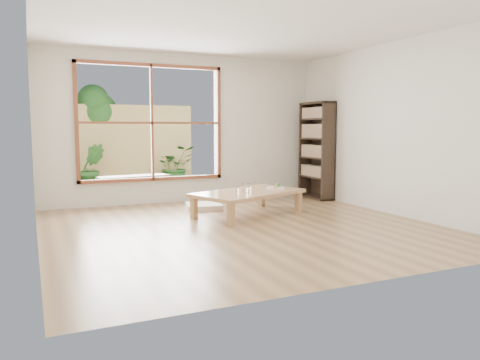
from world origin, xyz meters
The scene contains 15 objects.
ground centered at (0.00, 0.00, 0.00)m, with size 5.00×5.00×0.00m, color #A27D51.
low_table centered at (0.44, 0.75, 0.32)m, with size 1.88×1.48×0.36m.
floor_cushion centered at (0.03, 1.57, 0.04)m, with size 0.56×0.56×0.08m, color silver.
bookshelf centered at (2.34, 1.77, 0.89)m, with size 0.29×0.80×1.79m, color #31241B.
glass_tall centered at (0.35, 0.62, 0.42)m, with size 0.07×0.07×0.12m, color silver.
glass_mid centered at (0.44, 0.88, 0.42)m, with size 0.08×0.08×0.11m, color silver.
glass_short centered at (0.51, 0.87, 0.41)m, with size 0.08×0.08×0.10m, color silver.
glass_small centered at (0.28, 0.78, 0.40)m, with size 0.06×0.06×0.08m, color silver.
food_tray centered at (0.99, 0.87, 0.38)m, with size 0.31×0.27×0.08m.
deck centered at (-0.60, 3.56, 0.00)m, with size 2.80×2.00×0.05m, color #3C342B.
garden_bench centered at (-0.80, 3.09, 0.37)m, with size 1.33×0.56×0.41m.
bamboo_fence centered at (-0.60, 4.56, 0.90)m, with size 2.80×0.06×1.80m, color tan.
shrub_right centered at (0.37, 4.36, 0.48)m, with size 0.81×0.70×0.90m, color #2D5D22.
shrub_left centered at (-1.44, 4.09, 0.52)m, with size 0.54×0.44×0.98m, color #2D5D22.
garden_tree centered at (-1.28, 4.86, 1.63)m, with size 1.04×0.85×2.22m.
Camera 1 is at (-2.54, -5.57, 1.32)m, focal length 35.00 mm.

